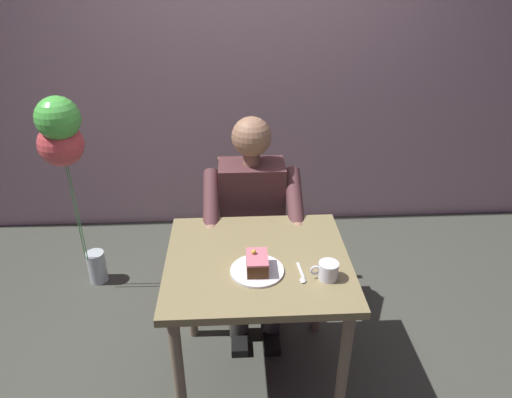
% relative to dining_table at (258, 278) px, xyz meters
% --- Properties ---
extents(ground_plane, '(14.00, 14.00, 0.00)m').
position_rel_dining_table_xyz_m(ground_plane, '(0.00, 0.00, -0.64)').
color(ground_plane, '#3E4138').
extents(cafe_rear_panel, '(6.40, 0.12, 3.00)m').
position_rel_dining_table_xyz_m(cafe_rear_panel, '(0.00, -1.65, 0.86)').
color(cafe_rear_panel, '#AE8E9C').
rests_on(cafe_rear_panel, ground).
extents(dining_table, '(0.82, 0.74, 0.75)m').
position_rel_dining_table_xyz_m(dining_table, '(0.00, 0.00, 0.00)').
color(dining_table, olive).
rests_on(dining_table, ground).
extents(chair, '(0.42, 0.42, 0.90)m').
position_rel_dining_table_xyz_m(chair, '(0.00, -0.68, -0.14)').
color(chair, olive).
rests_on(chair, ground).
extents(seated_person, '(0.53, 0.58, 1.21)m').
position_rel_dining_table_xyz_m(seated_person, '(0.00, -0.51, -0.00)').
color(seated_person, '#4F2D2F').
rests_on(seated_person, ground).
extents(dessert_plate, '(0.23, 0.23, 0.01)m').
position_rel_dining_table_xyz_m(dessert_plate, '(0.01, 0.09, 0.11)').
color(dessert_plate, white).
rests_on(dessert_plate, dining_table).
extents(cake_slice, '(0.09, 0.14, 0.09)m').
position_rel_dining_table_xyz_m(cake_slice, '(0.01, 0.09, 0.15)').
color(cake_slice, '#4E2C13').
rests_on(cake_slice, dessert_plate).
extents(coffee_cup, '(0.12, 0.08, 0.08)m').
position_rel_dining_table_xyz_m(coffee_cup, '(-0.29, 0.15, 0.15)').
color(coffee_cup, silver).
rests_on(coffee_cup, dining_table).
extents(dessert_spoon, '(0.03, 0.14, 0.01)m').
position_rel_dining_table_xyz_m(dessert_spoon, '(-0.18, 0.14, 0.11)').
color(dessert_spoon, silver).
rests_on(dessert_spoon, dining_table).
extents(balloon_display, '(0.27, 0.28, 1.28)m').
position_rel_dining_table_xyz_m(balloon_display, '(1.05, -0.79, 0.35)').
color(balloon_display, '#B2C1C6').
rests_on(balloon_display, ground).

